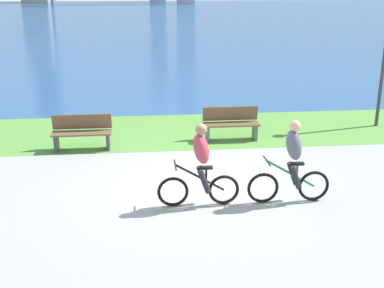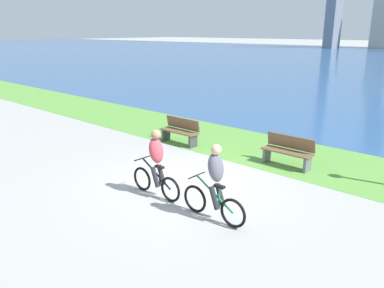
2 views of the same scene
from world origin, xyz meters
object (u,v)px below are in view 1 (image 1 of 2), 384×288
Objects in this scene: cyclist_lead at (200,165)px; cyclist_trailing at (292,162)px; bench_far_along_path at (231,124)px; bench_near_path at (82,132)px.

cyclist_lead is 0.99× the size of cyclist_trailing.
bench_far_along_path is at bearing 96.72° from cyclist_trailing.
cyclist_lead is 1.09× the size of bench_near_path.
bench_far_along_path is (3.92, 0.42, 0.00)m from bench_near_path.
bench_near_path is 1.00× the size of bench_far_along_path.
bench_near_path is at bearing 126.26° from cyclist_lead.
cyclist_trailing reaches higher than bench_far_along_path.
bench_near_path is at bearing 140.72° from cyclist_trailing.
cyclist_lead is at bearing -107.99° from bench_far_along_path.
cyclist_lead is at bearing 179.49° from cyclist_trailing.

